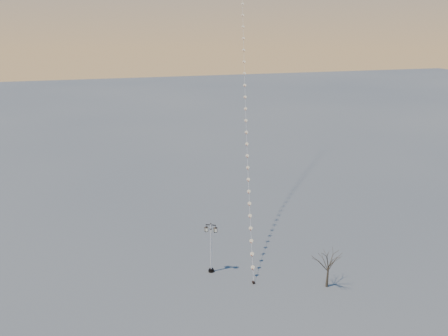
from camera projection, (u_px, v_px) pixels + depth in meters
name	position (u px, v px, depth m)	size (l,w,h in m)	color
ground	(248.00, 291.00, 34.18)	(300.00, 300.00, 0.00)	#575A58
street_lamp	(211.00, 245.00, 36.10)	(1.11, 0.71, 4.64)	black
bare_tree	(329.00, 261.00, 34.04)	(2.07, 2.07, 3.43)	#3A3124
kite_train	(245.00, 51.00, 45.91)	(9.63, 33.91, 35.41)	black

